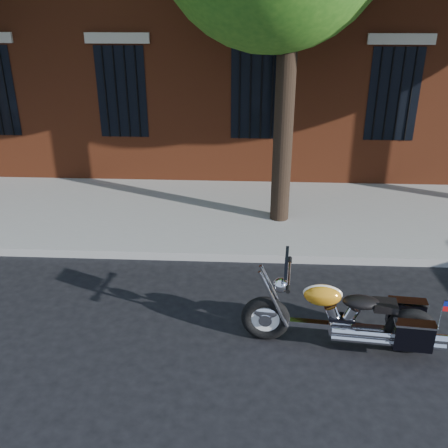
{
  "coord_description": "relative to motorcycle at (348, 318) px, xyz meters",
  "views": [
    {
      "loc": [
        -0.1,
        -6.19,
        4.07
      ],
      "look_at": [
        -0.48,
        0.8,
        0.93
      ],
      "focal_mm": 40.0,
      "sensor_mm": 36.0,
      "label": 1
    }
  ],
  "objects": [
    {
      "name": "ground",
      "position": [
        -1.17,
        0.9,
        -0.44
      ],
      "size": [
        120.0,
        120.0,
        0.0
      ],
      "primitive_type": "plane",
      "color": "black",
      "rests_on": "ground"
    },
    {
      "name": "curb",
      "position": [
        -1.17,
        2.28,
        -0.36
      ],
      "size": [
        40.0,
        0.16,
        0.15
      ],
      "primitive_type": "cube",
      "color": "gray",
      "rests_on": "ground"
    },
    {
      "name": "sidewalk",
      "position": [
        -1.17,
        4.16,
        -0.36
      ],
      "size": [
        40.0,
        3.6,
        0.15
      ],
      "primitive_type": "cube",
      "color": "gray",
      "rests_on": "ground"
    },
    {
      "name": "motorcycle",
      "position": [
        0.0,
        0.0,
        0.0
      ],
      "size": [
        2.52,
        0.86,
        1.29
      ],
      "rotation": [
        0.0,
        0.0,
        -0.1
      ],
      "color": "black",
      "rests_on": "ground"
    }
  ]
}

